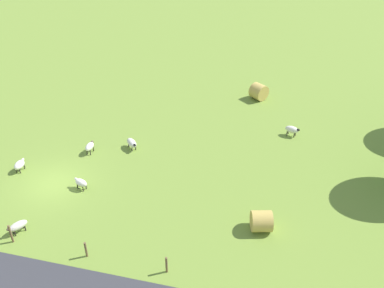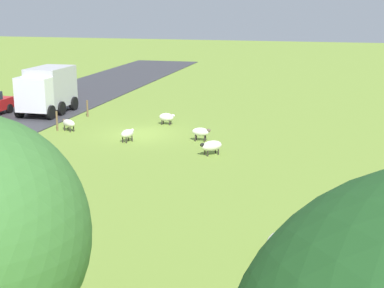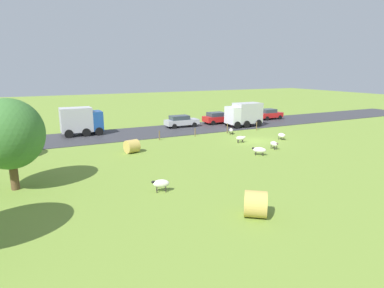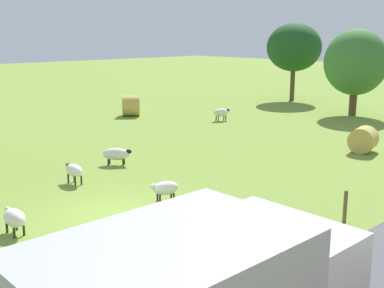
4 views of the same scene
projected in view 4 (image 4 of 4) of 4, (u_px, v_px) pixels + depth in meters
The scene contains 13 objects.
ground_plane at pixel (116, 216), 15.85m from camera, with size 160.00×160.00×0.00m, color olive.
sheep_0 at pixel (221, 113), 32.73m from camera, with size 0.83×1.21×0.83m.
sheep_1 at pixel (74, 170), 19.06m from camera, with size 1.08×0.48×0.78m.
sheep_2 at pixel (165, 188), 17.04m from camera, with size 0.77×1.08×0.73m.
sheep_3 at pixel (225, 242), 12.68m from camera, with size 1.20×0.97×0.73m.
sheep_4 at pixel (14, 218), 14.31m from camera, with size 1.06×0.54×0.76m.
sheep_5 at pixel (116, 154), 21.81m from camera, with size 1.23×1.21×0.76m.
hay_bale_0 at pixel (131, 106), 34.65m from camera, with size 1.43×1.43×1.18m, color tan.
hay_bale_1 at pixel (363, 140), 24.12m from camera, with size 1.25×1.25×1.18m, color tan.
tree_0 at pixel (294, 47), 41.75m from camera, with size 4.60×4.60×6.54m.
tree_2 at pixel (356, 62), 34.22m from camera, with size 4.34×4.34×6.00m.
fence_post_1 at pixel (249, 245), 12.18m from camera, with size 0.12×0.12×1.23m, color brown.
fence_post_2 at pixel (345, 207), 15.19m from camera, with size 0.12×0.12×1.02m, color brown.
Camera 4 is at (12.62, -8.39, 5.72)m, focal length 46.34 mm.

